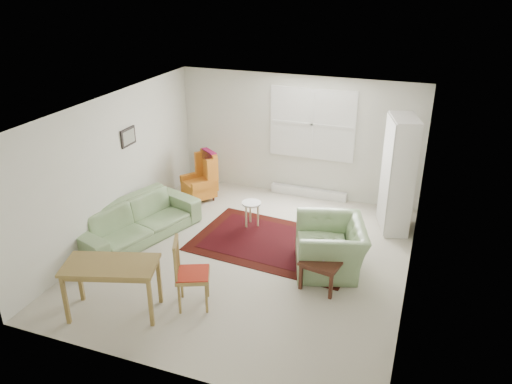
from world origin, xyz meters
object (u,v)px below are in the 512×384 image
(armchair, at_px, (331,242))
(cabinet, at_px, (398,175))
(sofa, at_px, (136,214))
(coffee_table, at_px, (322,272))
(desk, at_px, (114,288))
(stool, at_px, (251,214))
(desk_chair, at_px, (193,273))
(wingback_chair, at_px, (198,176))

(armchair, distance_m, cabinet, 1.99)
(sofa, height_order, cabinet, cabinet)
(coffee_table, height_order, cabinet, cabinet)
(sofa, relative_size, armchair, 1.93)
(sofa, xyz_separation_m, cabinet, (4.18, 1.94, 0.58))
(sofa, xyz_separation_m, armchair, (3.38, 0.21, -0.00))
(sofa, bearing_deg, desk, -137.51)
(coffee_table, distance_m, stool, 2.20)
(coffee_table, xyz_separation_m, cabinet, (0.79, 2.26, 0.81))
(desk, bearing_deg, sofa, 114.07)
(sofa, bearing_deg, coffee_table, -77.03)
(armchair, xyz_separation_m, desk, (-2.52, -2.14, -0.07))
(cabinet, xyz_separation_m, desk, (-3.32, -3.86, -0.65))
(sofa, bearing_deg, desk_chair, -109.42)
(stool, relative_size, desk, 0.39)
(armchair, relative_size, wingback_chair, 1.17)
(sofa, relative_size, wingback_chair, 2.27)
(stool, xyz_separation_m, cabinet, (2.46, 0.82, 0.80))
(cabinet, height_order, desk_chair, cabinet)
(armchair, height_order, coffee_table, armchair)
(stool, bearing_deg, desk, -105.81)
(wingback_chair, height_order, desk_chair, desk_chair)
(coffee_table, bearing_deg, desk_chair, -145.89)
(coffee_table, bearing_deg, cabinet, 70.69)
(desk_chair, bearing_deg, armchair, -67.66)
(wingback_chair, relative_size, desk, 0.82)
(armchair, height_order, wingback_chair, wingback_chair)
(wingback_chair, bearing_deg, stool, 10.13)
(sofa, relative_size, coffee_table, 4.04)
(stool, relative_size, desk_chair, 0.46)
(sofa, bearing_deg, cabinet, -46.72)
(coffee_table, bearing_deg, desk, -147.64)
(stool, relative_size, cabinet, 0.23)
(desk, relative_size, desk_chair, 1.19)
(desk, bearing_deg, wingback_chair, 98.49)
(armchair, distance_m, coffee_table, 0.58)
(armchair, xyz_separation_m, cabinet, (0.80, 1.73, 0.58))
(coffee_table, height_order, desk, desk)
(armchair, xyz_separation_m, coffee_table, (0.01, -0.53, -0.23))
(desk_chair, bearing_deg, coffee_table, -79.05)
(wingback_chair, xyz_separation_m, desk_chair, (1.50, -3.24, 0.01))
(armchair, relative_size, desk_chair, 1.14)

